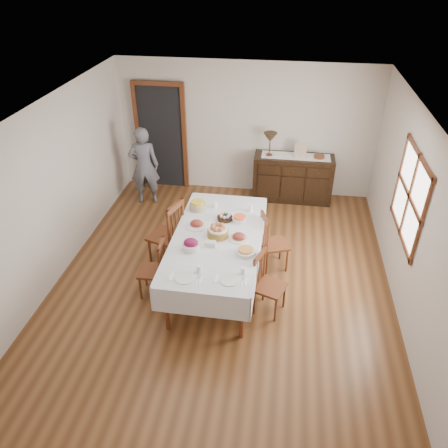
# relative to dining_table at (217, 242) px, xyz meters

# --- Properties ---
(ground) EXTENTS (6.00, 6.00, 0.00)m
(ground) POSITION_rel_dining_table_xyz_m (0.08, 0.07, -0.74)
(ground) COLOR brown
(room_shell) EXTENTS (5.02, 6.02, 2.65)m
(room_shell) POSITION_rel_dining_table_xyz_m (-0.07, 0.49, 0.90)
(room_shell) COLOR silver
(room_shell) RESTS_ON ground
(dining_table) EXTENTS (1.26, 2.45, 0.84)m
(dining_table) POSITION_rel_dining_table_xyz_m (0.00, 0.00, 0.00)
(dining_table) COLOR silver
(dining_table) RESTS_ON ground
(chair_left_near) EXTENTS (0.39, 0.39, 0.90)m
(chair_left_near) POSITION_rel_dining_table_xyz_m (-0.84, -0.36, -0.29)
(chair_left_near) COLOR #5B2B15
(chair_left_near) RESTS_ON ground
(chair_left_far) EXTENTS (0.59, 0.59, 1.12)m
(chair_left_far) POSITION_rel_dining_table_xyz_m (-0.82, 0.37, -0.18)
(chair_left_far) COLOR #5B2B15
(chair_left_far) RESTS_ON ground
(chair_right_near) EXTENTS (0.49, 0.49, 0.93)m
(chair_right_near) POSITION_rel_dining_table_xyz_m (0.76, -0.47, -0.27)
(chair_right_near) COLOR #5B2B15
(chair_right_near) RESTS_ON ground
(chair_right_far) EXTENTS (0.51, 0.51, 0.96)m
(chair_right_far) POSITION_rel_dining_table_xyz_m (0.77, 0.50, -0.26)
(chair_right_far) COLOR #5B2B15
(chair_right_far) RESTS_ON ground
(sideboard) EXTENTS (1.53, 0.55, 0.92)m
(sideboard) POSITION_rel_dining_table_xyz_m (1.05, 2.79, -0.28)
(sideboard) COLOR black
(sideboard) RESTS_ON ground
(person) EXTENTS (0.58, 0.45, 1.65)m
(person) POSITION_rel_dining_table_xyz_m (-1.78, 2.25, 0.08)
(person) COLOR slate
(person) RESTS_ON ground
(bread_basket) EXTENTS (0.30, 0.30, 0.18)m
(bread_basket) POSITION_rel_dining_table_xyz_m (0.01, 0.02, 0.18)
(bread_basket) COLOR olive
(bread_basket) RESTS_ON dining_table
(egg_basket) EXTENTS (0.23, 0.23, 0.10)m
(egg_basket) POSITION_rel_dining_table_xyz_m (0.05, 0.47, 0.13)
(egg_basket) COLOR black
(egg_basket) RESTS_ON dining_table
(ham_platter_a) EXTENTS (0.33, 0.33, 0.11)m
(ham_platter_a) POSITION_rel_dining_table_xyz_m (-0.34, 0.23, 0.12)
(ham_platter_a) COLOR silver
(ham_platter_a) RESTS_ON dining_table
(ham_platter_b) EXTENTS (0.29, 0.29, 0.11)m
(ham_platter_b) POSITION_rel_dining_table_xyz_m (0.32, -0.01, 0.13)
(ham_platter_b) COLOR silver
(ham_platter_b) RESTS_ON dining_table
(beet_bowl) EXTENTS (0.24, 0.24, 0.16)m
(beet_bowl) POSITION_rel_dining_table_xyz_m (-0.30, -0.35, 0.17)
(beet_bowl) COLOR silver
(beet_bowl) RESTS_ON dining_table
(carrot_bowl) EXTENTS (0.22, 0.22, 0.09)m
(carrot_bowl) POSITION_rel_dining_table_xyz_m (0.27, 0.45, 0.14)
(carrot_bowl) COLOR silver
(carrot_bowl) RESTS_ON dining_table
(pineapple_bowl) EXTENTS (0.25, 0.25, 0.15)m
(pineapple_bowl) POSITION_rel_dining_table_xyz_m (-0.42, 0.70, 0.16)
(pineapple_bowl) COLOR tan
(pineapple_bowl) RESTS_ON dining_table
(casserole_dish) EXTENTS (0.27, 0.27, 0.08)m
(casserole_dish) POSITION_rel_dining_table_xyz_m (0.45, -0.35, 0.13)
(casserole_dish) COLOR silver
(casserole_dish) RESTS_ON dining_table
(butter_dish) EXTENTS (0.14, 0.09, 0.07)m
(butter_dish) POSITION_rel_dining_table_xyz_m (-0.05, -0.24, 0.13)
(butter_dish) COLOR silver
(butter_dish) RESTS_ON dining_table
(setting_left) EXTENTS (0.42, 0.31, 0.10)m
(setting_left) POSITION_rel_dining_table_xyz_m (-0.20, -0.92, 0.12)
(setting_left) COLOR silver
(setting_left) RESTS_ON dining_table
(setting_right) EXTENTS (0.42, 0.31, 0.10)m
(setting_right) POSITION_rel_dining_table_xyz_m (0.36, -0.87, 0.12)
(setting_right) COLOR silver
(setting_right) RESTS_ON dining_table
(glass_far_a) EXTENTS (0.07, 0.07, 0.11)m
(glass_far_a) POSITION_rel_dining_table_xyz_m (-0.16, 0.80, 0.15)
(glass_far_a) COLOR white
(glass_far_a) RESTS_ON dining_table
(glass_far_b) EXTENTS (0.07, 0.07, 0.11)m
(glass_far_b) POSITION_rel_dining_table_xyz_m (0.41, 0.77, 0.15)
(glass_far_b) COLOR white
(glass_far_b) RESTS_ON dining_table
(runner) EXTENTS (1.30, 0.35, 0.01)m
(runner) POSITION_rel_dining_table_xyz_m (1.07, 2.80, 0.18)
(runner) COLOR white
(runner) RESTS_ON sideboard
(table_lamp) EXTENTS (0.26, 0.26, 0.46)m
(table_lamp) POSITION_rel_dining_table_xyz_m (0.57, 2.76, 0.53)
(table_lamp) COLOR brown
(table_lamp) RESTS_ON sideboard
(picture_frame) EXTENTS (0.22, 0.08, 0.28)m
(picture_frame) POSITION_rel_dining_table_xyz_m (1.15, 2.74, 0.31)
(picture_frame) COLOR tan
(picture_frame) RESTS_ON sideboard
(deco_bowl) EXTENTS (0.20, 0.20, 0.06)m
(deco_bowl) POSITION_rel_dining_table_xyz_m (1.51, 2.78, 0.20)
(deco_bowl) COLOR #5B2B15
(deco_bowl) RESTS_ON sideboard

